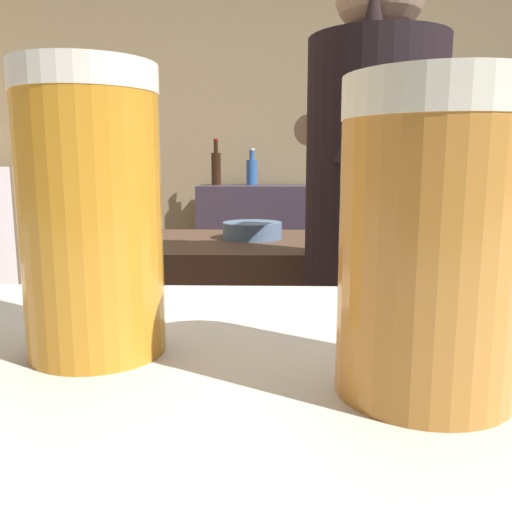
{
  "coord_description": "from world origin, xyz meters",
  "views": [
    {
      "loc": [
        -0.14,
        -1.21,
        1.19
      ],
      "look_at": [
        -0.15,
        -0.75,
        1.11
      ],
      "focal_mm": 37.58,
      "sensor_mm": 36.0,
      "label": 1
    }
  ],
  "objects_px": {
    "bartender": "(371,244)",
    "mixing_bowl": "(252,230)",
    "chefs_knife": "(433,242)",
    "bottle_vinegar": "(252,171)",
    "pint_glass_far": "(429,241)",
    "pint_glass_near": "(92,214)",
    "bottle_soy": "(216,167)"
  },
  "relations": [
    {
      "from": "pint_glass_near",
      "to": "bartender",
      "type": "bearing_deg",
      "value": 72.09
    },
    {
      "from": "pint_glass_far",
      "to": "mixing_bowl",
      "type": "bearing_deg",
      "value": 94.57
    },
    {
      "from": "bartender",
      "to": "pint_glass_near",
      "type": "height_order",
      "value": "bartender"
    },
    {
      "from": "pint_glass_far",
      "to": "bottle_vinegar",
      "type": "distance_m",
      "value": 3.01
    },
    {
      "from": "chefs_knife",
      "to": "mixing_bowl",
      "type": "bearing_deg",
      "value": -178.67
    },
    {
      "from": "bottle_vinegar",
      "to": "bottle_soy",
      "type": "relative_size",
      "value": 0.79
    },
    {
      "from": "bartender",
      "to": "mixing_bowl",
      "type": "height_order",
      "value": "bartender"
    },
    {
      "from": "pint_glass_far",
      "to": "bottle_vinegar",
      "type": "height_order",
      "value": "bottle_vinegar"
    },
    {
      "from": "chefs_knife",
      "to": "bottle_vinegar",
      "type": "distance_m",
      "value": 1.61
    },
    {
      "from": "bartender",
      "to": "chefs_knife",
      "type": "height_order",
      "value": "bartender"
    },
    {
      "from": "bottle_vinegar",
      "to": "pint_glass_far",
      "type": "bearing_deg",
      "value": -86.6
    },
    {
      "from": "bartender",
      "to": "mixing_bowl",
      "type": "distance_m",
      "value": 0.6
    },
    {
      "from": "mixing_bowl",
      "to": "pint_glass_far",
      "type": "relative_size",
      "value": 1.53
    },
    {
      "from": "pint_glass_far",
      "to": "bottle_soy",
      "type": "bearing_deg",
      "value": 97.47
    },
    {
      "from": "mixing_bowl",
      "to": "bottle_soy",
      "type": "height_order",
      "value": "bottle_soy"
    },
    {
      "from": "mixing_bowl",
      "to": "chefs_knife",
      "type": "bearing_deg",
      "value": -9.43
    },
    {
      "from": "bartender",
      "to": "mixing_bowl",
      "type": "bearing_deg",
      "value": 50.9
    },
    {
      "from": "pint_glass_far",
      "to": "pint_glass_near",
      "type": "bearing_deg",
      "value": 163.68
    },
    {
      "from": "bartender",
      "to": "pint_glass_far",
      "type": "xyz_separation_m",
      "value": [
        -0.19,
        -1.13,
        0.17
      ]
    },
    {
      "from": "mixing_bowl",
      "to": "chefs_knife",
      "type": "height_order",
      "value": "mixing_bowl"
    },
    {
      "from": "pint_glass_near",
      "to": "pint_glass_far",
      "type": "xyz_separation_m",
      "value": [
        0.16,
        -0.05,
        -0.01
      ]
    },
    {
      "from": "chefs_knife",
      "to": "pint_glass_far",
      "type": "distance_m",
      "value": 1.62
    },
    {
      "from": "mixing_bowl",
      "to": "bottle_vinegar",
      "type": "relative_size",
      "value": 0.98
    },
    {
      "from": "mixing_bowl",
      "to": "chefs_knife",
      "type": "distance_m",
      "value": 0.61
    },
    {
      "from": "pint_glass_near",
      "to": "bottle_soy",
      "type": "xyz_separation_m",
      "value": [
        -0.23,
        2.91,
        0.0
      ]
    },
    {
      "from": "chefs_knife",
      "to": "bottle_vinegar",
      "type": "xyz_separation_m",
      "value": [
        -0.65,
        1.46,
        0.21
      ]
    },
    {
      "from": "bartender",
      "to": "chefs_knife",
      "type": "bearing_deg",
      "value": -16.45
    },
    {
      "from": "pint_glass_near",
      "to": "bottle_vinegar",
      "type": "relative_size",
      "value": 0.7
    },
    {
      "from": "bartender",
      "to": "bottle_vinegar",
      "type": "relative_size",
      "value": 8.0
    },
    {
      "from": "chefs_knife",
      "to": "bottle_soy",
      "type": "relative_size",
      "value": 0.89
    },
    {
      "from": "mixing_bowl",
      "to": "bottle_soy",
      "type": "bearing_deg",
      "value": 101.0
    },
    {
      "from": "mixing_bowl",
      "to": "bottle_vinegar",
      "type": "distance_m",
      "value": 1.38
    }
  ]
}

